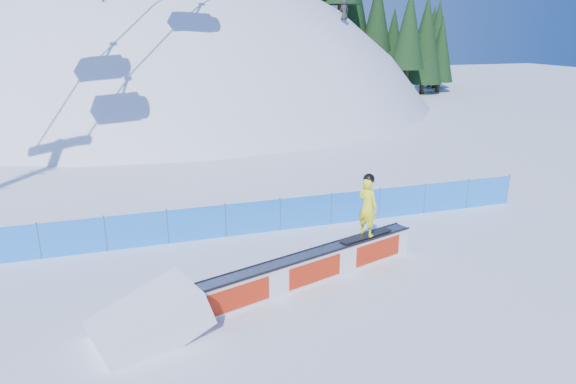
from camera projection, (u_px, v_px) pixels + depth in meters
name	position (u px, v px, depth m)	size (l,w,h in m)	color
ground	(293.00, 291.00, 14.40)	(160.00, 160.00, 0.00)	white
snow_hill	(176.00, 261.00, 57.97)	(64.00, 64.00, 64.00)	white
treeline	(383.00, 12.00, 57.39)	(21.99, 12.70, 19.94)	#362415
safety_fence	(253.00, 218.00, 18.30)	(22.05, 0.05, 1.30)	#1B76F0
rail_box	(310.00, 268.00, 14.80)	(7.50, 2.84, 0.92)	silver
snow_ramp	(151.00, 337.00, 12.28)	(2.54, 1.69, 0.95)	white
snowboarder	(368.00, 206.00, 15.56)	(1.93, 0.91, 2.01)	black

